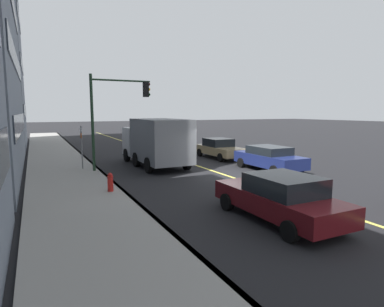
% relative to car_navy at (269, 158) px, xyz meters
% --- Properties ---
extents(ground, '(200.00, 200.00, 0.00)m').
position_rel_car_navy_xyz_m(ground, '(-0.09, 3.13, -0.76)').
color(ground, black).
extents(sidewalk_slab, '(80.00, 3.87, 0.15)m').
position_rel_car_navy_xyz_m(sidewalk_slab, '(-0.09, 11.03, -0.68)').
color(sidewalk_slab, gray).
rests_on(sidewalk_slab, ground).
extents(curb_edge, '(80.00, 0.16, 0.15)m').
position_rel_car_navy_xyz_m(curb_edge, '(-0.09, 9.18, -0.68)').
color(curb_edge, slate).
rests_on(curb_edge, ground).
extents(lane_stripe_center, '(80.00, 0.16, 0.01)m').
position_rel_car_navy_xyz_m(lane_stripe_center, '(-0.09, 3.13, -0.75)').
color(lane_stripe_center, '#D8CC4C').
rests_on(lane_stripe_center, ground).
extents(car_navy, '(4.68, 2.04, 1.44)m').
position_rel_car_navy_xyz_m(car_navy, '(0.00, 0.00, 0.00)').
color(car_navy, navy).
rests_on(car_navy, ground).
extents(car_tan, '(4.71, 2.03, 1.46)m').
position_rel_car_navy_xyz_m(car_tan, '(5.67, -0.00, -0.02)').
color(car_tan, tan).
rests_on(car_tan, ground).
extents(car_maroon, '(4.76, 2.09, 1.50)m').
position_rel_car_navy_xyz_m(car_maroon, '(-7.15, 5.51, 0.00)').
color(car_maroon, '#591116').
rests_on(car_maroon, ground).
extents(truck_gray, '(6.93, 2.67, 3.02)m').
position_rel_car_navy_xyz_m(truck_gray, '(4.38, 5.52, 0.86)').
color(truck_gray, silver).
rests_on(truck_gray, ground).
extents(traffic_light_mast, '(0.28, 3.49, 5.54)m').
position_rel_car_navy_xyz_m(traffic_light_mast, '(3.67, 8.18, 3.02)').
color(traffic_light_mast, '#1E3823').
rests_on(traffic_light_mast, ground).
extents(street_sign_post, '(0.60, 0.08, 2.65)m').
position_rel_car_navy_xyz_m(street_sign_post, '(4.66, 10.00, 0.81)').
color(street_sign_post, slate).
rests_on(street_sign_post, ground).
extents(fire_hydrant, '(0.24, 0.24, 0.94)m').
position_rel_car_navy_xyz_m(fire_hydrant, '(-1.52, 9.70, -0.29)').
color(fire_hydrant, red).
rests_on(fire_hydrant, ground).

